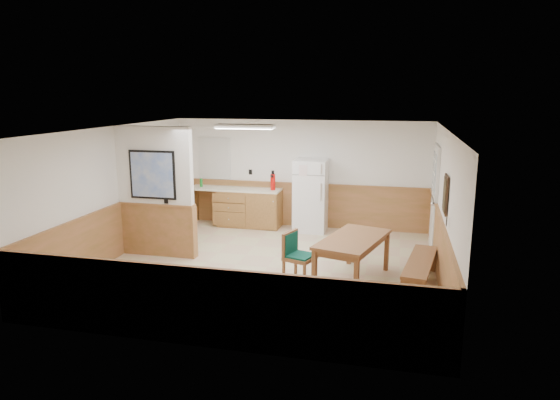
% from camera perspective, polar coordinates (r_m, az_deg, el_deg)
% --- Properties ---
extents(ground, '(6.00, 6.00, 0.00)m').
position_cam_1_polar(ground, '(9.15, -1.44, -7.68)').
color(ground, beige).
rests_on(ground, ground).
extents(ceiling, '(6.00, 6.00, 0.02)m').
position_cam_1_polar(ceiling, '(8.63, -1.53, 8.13)').
color(ceiling, silver).
rests_on(ceiling, back_wall).
extents(back_wall, '(6.00, 0.02, 2.50)m').
position_cam_1_polar(back_wall, '(11.68, 2.28, 3.01)').
color(back_wall, white).
rests_on(back_wall, ground).
extents(right_wall, '(0.02, 6.00, 2.50)m').
position_cam_1_polar(right_wall, '(8.56, 18.32, -0.98)').
color(right_wall, white).
rests_on(right_wall, ground).
extents(left_wall, '(0.02, 6.00, 2.50)m').
position_cam_1_polar(left_wall, '(9.99, -18.37, 0.83)').
color(left_wall, white).
rests_on(left_wall, ground).
extents(wainscot_back, '(6.00, 0.04, 1.00)m').
position_cam_1_polar(wainscot_back, '(11.81, 2.23, -0.60)').
color(wainscot_back, '#B46F48').
rests_on(wainscot_back, ground).
extents(wainscot_right, '(0.04, 6.00, 1.00)m').
position_cam_1_polar(wainscot_right, '(8.75, 17.86, -5.76)').
color(wainscot_right, '#B46F48').
rests_on(wainscot_right, ground).
extents(wainscot_left, '(0.04, 6.00, 1.00)m').
position_cam_1_polar(wainscot_left, '(10.15, -17.99, -3.33)').
color(wainscot_left, '#B46F48').
rests_on(wainscot_left, ground).
extents(partition_wall, '(1.50, 0.20, 2.50)m').
position_cam_1_polar(partition_wall, '(9.79, -14.02, 0.76)').
color(partition_wall, white).
rests_on(partition_wall, ground).
extents(kitchen_counter, '(2.20, 0.61, 1.00)m').
position_cam_1_polar(kitchen_counter, '(11.82, -3.81, -0.80)').
color(kitchen_counter, '#A37039').
rests_on(kitchen_counter, ground).
extents(exterior_door, '(0.07, 1.02, 2.15)m').
position_cam_1_polar(exterior_door, '(10.45, 17.22, 0.27)').
color(exterior_door, silver).
rests_on(exterior_door, ground).
extents(kitchen_window, '(0.80, 0.04, 1.00)m').
position_cam_1_polar(kitchen_window, '(12.19, -7.50, 4.72)').
color(kitchen_window, silver).
rests_on(kitchen_window, back_wall).
extents(wall_painting, '(0.04, 0.50, 0.60)m').
position_cam_1_polar(wall_painting, '(8.21, 18.39, 0.61)').
color(wall_painting, '#322114').
rests_on(wall_painting, right_wall).
extents(fluorescent_fixture, '(1.20, 0.30, 0.09)m').
position_cam_1_polar(fluorescent_fixture, '(10.10, -4.06, 8.38)').
color(fluorescent_fixture, silver).
rests_on(fluorescent_fixture, ceiling).
extents(refrigerator, '(0.73, 0.72, 1.64)m').
position_cam_1_polar(refrigerator, '(11.34, 3.53, 0.51)').
color(refrigerator, white).
rests_on(refrigerator, ground).
extents(dining_table, '(1.23, 1.81, 0.75)m').
position_cam_1_polar(dining_table, '(8.41, 8.35, -4.91)').
color(dining_table, brown).
rests_on(dining_table, ground).
extents(dining_bench, '(0.65, 1.78, 0.45)m').
position_cam_1_polar(dining_bench, '(8.48, 15.72, -7.29)').
color(dining_bench, brown).
rests_on(dining_bench, ground).
extents(dining_chair, '(0.73, 0.60, 0.85)m').
position_cam_1_polar(dining_chair, '(8.36, 1.77, -6.04)').
color(dining_chair, brown).
rests_on(dining_chair, ground).
extents(fire_extinguisher, '(0.13, 0.13, 0.45)m').
position_cam_1_polar(fire_extinguisher, '(11.52, -0.82, 2.13)').
color(fire_extinguisher, red).
rests_on(fire_extinguisher, kitchen_counter).
extents(soap_bottle, '(0.07, 0.07, 0.20)m').
position_cam_1_polar(soap_bottle, '(12.07, -9.00, 1.97)').
color(soap_bottle, '#18872A').
rests_on(soap_bottle, kitchen_counter).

